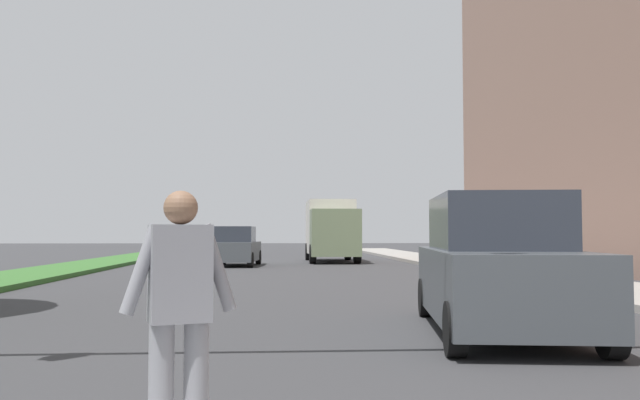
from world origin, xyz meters
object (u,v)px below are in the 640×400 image
object	(u,v)px
pedestrian_performer	(180,309)
sedan_midblock	(236,248)
suv_crossing	(498,267)
truck_box_delivery	(331,229)

from	to	relation	value
pedestrian_performer	sedan_midblock	size ratio (longest dim) A/B	0.40
suv_crossing	sedan_midblock	xyz separation A→B (m)	(-4.92, 19.58, -0.14)
sedan_midblock	truck_box_delivery	distance (m)	6.10
sedan_midblock	pedestrian_performer	bearing A→B (deg)	-87.35
sedan_midblock	truck_box_delivery	bearing A→B (deg)	41.64
suv_crossing	sedan_midblock	world-z (taller)	suv_crossing
suv_crossing	truck_box_delivery	world-z (taller)	truck_box_delivery
sedan_midblock	truck_box_delivery	world-z (taller)	truck_box_delivery
truck_box_delivery	sedan_midblock	bearing A→B (deg)	-138.36
suv_crossing	sedan_midblock	distance (m)	20.19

